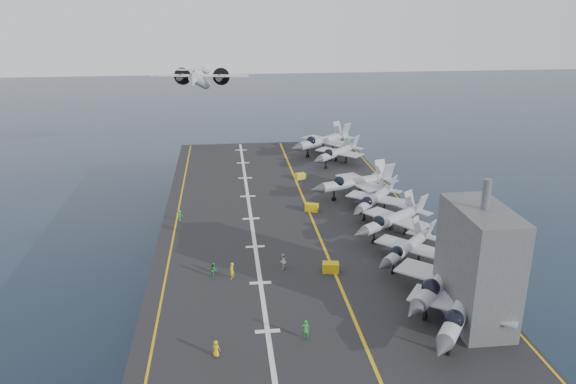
{
  "coord_description": "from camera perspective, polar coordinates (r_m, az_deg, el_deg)",
  "views": [
    {
      "loc": [
        -9.52,
        -77.63,
        41.53
      ],
      "look_at": [
        0.0,
        4.0,
        13.0
      ],
      "focal_mm": 35.0,
      "sensor_mm": 36.0,
      "label": 1
    }
  ],
  "objects": [
    {
      "name": "fighter_jet_0",
      "position": [
        58.15,
        17.25,
        -11.02
      ],
      "size": [
        17.79,
        19.03,
        5.5
      ],
      "primitive_type": null,
      "color": "#989FA7",
      "rests_on": "flight_deck"
    },
    {
      "name": "tow_cart_a",
      "position": [
        67.91,
        4.36,
        -7.64
      ],
      "size": [
        2.13,
        1.56,
        1.17
      ],
      "primitive_type": null,
      "color": "#C29C0E",
      "rests_on": "flight_deck"
    },
    {
      "name": "landing_centerline",
      "position": [
        83.7,
        -3.77,
        -2.72
      ],
      "size": [
        0.5,
        90.0,
        0.02
      ],
      "primitive_type": "cube",
      "color": "silver",
      "rests_on": "flight_deck"
    },
    {
      "name": "fighter_jet_2",
      "position": [
        70.68,
        12.02,
        -5.46
      ],
      "size": [
        14.89,
        14.99,
        4.4
      ],
      "primitive_type": null,
      "color": "gray",
      "rests_on": "flight_deck"
    },
    {
      "name": "crew_6",
      "position": [
        55.42,
        1.8,
        -13.78
      ],
      "size": [
        1.28,
        0.92,
        2.02
      ],
      "primitive_type": "imported",
      "color": "#268C33",
      "rests_on": "flight_deck"
    },
    {
      "name": "fighter_jet_8",
      "position": [
        118.33,
        3.57,
        5.29
      ],
      "size": [
        19.76,
        18.77,
        5.72
      ],
      "primitive_type": null,
      "color": "gray",
      "rests_on": "flight_deck"
    },
    {
      "name": "hull",
      "position": [
        86.32,
        0.31,
        -5.89
      ],
      "size": [
        36.0,
        90.0,
        10.0
      ],
      "primitive_type": "cube",
      "color": "#56595E",
      "rests_on": "ground"
    },
    {
      "name": "deck_edge_stbd",
      "position": [
        88.2,
        12.34,
        -1.97
      ],
      "size": [
        0.25,
        90.0,
        0.02
      ],
      "primitive_type": "cube",
      "color": "gold",
      "rests_on": "flight_deck"
    },
    {
      "name": "deck_edge_port",
      "position": [
        83.96,
        -11.3,
        -2.99
      ],
      "size": [
        0.25,
        90.0,
        0.02
      ],
      "primitive_type": "cube",
      "color": "gold",
      "rests_on": "flight_deck"
    },
    {
      "name": "crew_1",
      "position": [
        66.33,
        -5.72,
        -7.96
      ],
      "size": [
        1.27,
        1.45,
        2.03
      ],
      "primitive_type": "imported",
      "color": "yellow",
      "rests_on": "flight_deck"
    },
    {
      "name": "crew_0",
      "position": [
        53.57,
        -7.32,
        -15.5
      ],
      "size": [
        1.14,
        0.96,
        1.62
      ],
      "primitive_type": "imported",
      "color": "gold",
      "rests_on": "flight_deck"
    },
    {
      "name": "ground",
      "position": [
        88.55,
        0.3,
        -8.82
      ],
      "size": [
        500.0,
        500.0,
        0.0
      ],
      "primitive_type": "plane",
      "color": "#142135",
      "rests_on": "ground"
    },
    {
      "name": "tow_cart_c",
      "position": [
        101.64,
        1.26,
        1.62
      ],
      "size": [
        2.02,
        1.61,
        1.06
      ],
      "primitive_type": null,
      "color": "gold",
      "rests_on": "flight_deck"
    },
    {
      "name": "tow_cart_b",
      "position": [
        86.34,
        2.44,
        -1.59
      ],
      "size": [
        2.27,
        1.86,
        1.17
      ],
      "primitive_type": null,
      "color": "#CAA508",
      "rests_on": "flight_deck"
    },
    {
      "name": "crew_2",
      "position": [
        67.04,
        -7.57,
        -7.84
      ],
      "size": [
        0.87,
        1.17,
        1.79
      ],
      "primitive_type": "imported",
      "color": "#2A843B",
      "rests_on": "flight_deck"
    },
    {
      "name": "transport_plane",
      "position": [
        138.02,
        -8.94,
        11.05
      ],
      "size": [
        25.43,
        19.4,
        5.47
      ],
      "primitive_type": null,
      "color": "silver"
    },
    {
      "name": "island_superstructure",
      "position": [
        58.55,
        18.87,
        -5.76
      ],
      "size": [
        5.0,
        10.0,
        15.0
      ],
      "primitive_type": null,
      "color": "#56595E",
      "rests_on": "flight_deck"
    },
    {
      "name": "fighter_jet_1",
      "position": [
        62.82,
        15.48,
        -8.42
      ],
      "size": [
        18.72,
        19.13,
        5.58
      ],
      "primitive_type": null,
      "color": "gray",
      "rests_on": "flight_deck"
    },
    {
      "name": "crew_3",
      "position": [
        84.01,
        -10.97,
        -2.36
      ],
      "size": [
        1.17,
        0.99,
        1.66
      ],
      "primitive_type": "imported",
      "color": "#2B8E38",
      "rests_on": "flight_deck"
    },
    {
      "name": "flight_deck",
      "position": [
        84.25,
        0.32,
        -2.69
      ],
      "size": [
        38.0,
        92.0,
        0.4
      ],
      "primitive_type": "cube",
      "color": "black",
      "rests_on": "hull"
    },
    {
      "name": "fighter_jet_3",
      "position": [
        78.34,
        10.6,
        -2.66
      ],
      "size": [
        17.09,
        16.06,
        4.94
      ],
      "primitive_type": null,
      "color": "#A3A9B2",
      "rests_on": "flight_deck"
    },
    {
      "name": "fighter_jet_7",
      "position": [
        110.85,
        5.02,
        4.08
      ],
      "size": [
        16.65,
        16.79,
        4.93
      ],
      "primitive_type": null,
      "color": "#A3ABB3",
      "rests_on": "flight_deck"
    },
    {
      "name": "fighter_jet_5",
      "position": [
        92.57,
        6.96,
        1.08
      ],
      "size": [
        17.8,
        14.78,
        5.29
      ],
      "primitive_type": null,
      "color": "gray",
      "rests_on": "flight_deck"
    },
    {
      "name": "crew_7",
      "position": [
        68.24,
        -0.52,
        -7.07
      ],
      "size": [
        1.4,
        1.4,
        1.98
      ],
      "primitive_type": "imported",
      "color": "silver",
      "rests_on": "flight_deck"
    },
    {
      "name": "foul_line",
      "position": [
        84.56,
        2.34,
        -2.46
      ],
      "size": [
        0.35,
        90.0,
        0.02
      ],
      "primitive_type": "cube",
      "color": "gold",
      "rests_on": "flight_deck"
    },
    {
      "name": "fighter_jet_4",
      "position": [
        86.06,
        8.79,
        -0.63
      ],
      "size": [
        15.4,
        16.24,
        4.7
      ],
      "primitive_type": null,
      "color": "gray",
      "rests_on": "flight_deck"
    }
  ]
}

